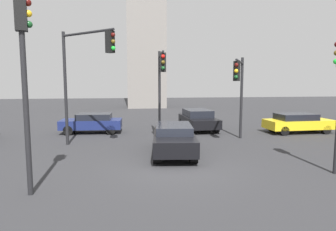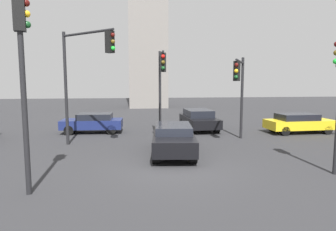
{
  "view_description": "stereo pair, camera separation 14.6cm",
  "coord_description": "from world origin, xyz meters",
  "px_view_note": "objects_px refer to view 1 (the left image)",
  "views": [
    {
      "loc": [
        -1.87,
        -11.25,
        3.42
      ],
      "look_at": [
        0.24,
        4.09,
        1.61
      ],
      "focal_mm": 31.37,
      "sensor_mm": 36.0,
      "label": 1
    },
    {
      "loc": [
        -1.72,
        -11.27,
        3.42
      ],
      "look_at": [
        0.24,
        4.09,
        1.61
      ],
      "focal_mm": 31.37,
      "sensor_mm": 36.0,
      "label": 2
    }
  ],
  "objects_px": {
    "traffic_light_2": "(24,60)",
    "car_2": "(298,122)",
    "car_3": "(198,119)",
    "traffic_light_0": "(161,77)",
    "car_4": "(92,123)",
    "car_5": "(174,138)",
    "traffic_light_3": "(85,64)",
    "traffic_light_1": "(239,82)"
  },
  "relations": [
    {
      "from": "car_2",
      "to": "car_4",
      "type": "xyz_separation_m",
      "value": [
        -13.6,
        1.81,
        0.01
      ]
    },
    {
      "from": "traffic_light_0",
      "to": "car_2",
      "type": "bearing_deg",
      "value": 99.14
    },
    {
      "from": "traffic_light_1",
      "to": "traffic_light_3",
      "type": "distance_m",
      "value": 8.25
    },
    {
      "from": "traffic_light_3",
      "to": "car_4",
      "type": "height_order",
      "value": "traffic_light_3"
    },
    {
      "from": "traffic_light_1",
      "to": "traffic_light_2",
      "type": "xyz_separation_m",
      "value": [
        -9.04,
        -6.45,
        0.66
      ]
    },
    {
      "from": "traffic_light_2",
      "to": "car_3",
      "type": "relative_size",
      "value": 1.26
    },
    {
      "from": "traffic_light_2",
      "to": "car_5",
      "type": "distance_m",
      "value": 7.45
    },
    {
      "from": "car_3",
      "to": "car_4",
      "type": "distance_m",
      "value": 7.35
    },
    {
      "from": "traffic_light_0",
      "to": "car_2",
      "type": "height_order",
      "value": "traffic_light_0"
    },
    {
      "from": "car_4",
      "to": "car_2",
      "type": "bearing_deg",
      "value": 174.95
    },
    {
      "from": "traffic_light_1",
      "to": "traffic_light_3",
      "type": "height_order",
      "value": "traffic_light_3"
    },
    {
      "from": "traffic_light_2",
      "to": "car_5",
      "type": "bearing_deg",
      "value": 26.67
    },
    {
      "from": "car_2",
      "to": "car_4",
      "type": "distance_m",
      "value": 13.72
    },
    {
      "from": "traffic_light_0",
      "to": "traffic_light_1",
      "type": "xyz_separation_m",
      "value": [
        4.17,
        -1.36,
        -0.32
      ]
    },
    {
      "from": "traffic_light_0",
      "to": "car_4",
      "type": "bearing_deg",
      "value": -122.13
    },
    {
      "from": "traffic_light_3",
      "to": "car_4",
      "type": "distance_m",
      "value": 5.84
    },
    {
      "from": "traffic_light_2",
      "to": "car_3",
      "type": "height_order",
      "value": "traffic_light_2"
    },
    {
      "from": "traffic_light_0",
      "to": "car_3",
      "type": "xyz_separation_m",
      "value": [
        3.05,
        3.43,
        -2.95
      ]
    },
    {
      "from": "traffic_light_3",
      "to": "car_3",
      "type": "xyz_separation_m",
      "value": [
        7.06,
        5.1,
        -3.54
      ]
    },
    {
      "from": "car_3",
      "to": "traffic_light_0",
      "type": "bearing_deg",
      "value": -43.19
    },
    {
      "from": "traffic_light_3",
      "to": "car_3",
      "type": "distance_m",
      "value": 9.4
    },
    {
      "from": "car_5",
      "to": "traffic_light_3",
      "type": "bearing_deg",
      "value": -106.43
    },
    {
      "from": "car_2",
      "to": "car_5",
      "type": "bearing_deg",
      "value": -155.22
    },
    {
      "from": "traffic_light_1",
      "to": "car_4",
      "type": "distance_m",
      "value": 9.86
    },
    {
      "from": "car_3",
      "to": "car_5",
      "type": "bearing_deg",
      "value": -24.01
    },
    {
      "from": "car_4",
      "to": "car_5",
      "type": "distance_m",
      "value": 7.82
    },
    {
      "from": "car_3",
      "to": "car_5",
      "type": "relative_size",
      "value": 0.99
    },
    {
      "from": "traffic_light_1",
      "to": "car_5",
      "type": "bearing_deg",
      "value": -34.61
    },
    {
      "from": "car_4",
      "to": "car_5",
      "type": "relative_size",
      "value": 0.85
    },
    {
      "from": "traffic_light_2",
      "to": "car_2",
      "type": "height_order",
      "value": "traffic_light_2"
    },
    {
      "from": "traffic_light_1",
      "to": "car_4",
      "type": "relative_size",
      "value": 1.2
    },
    {
      "from": "traffic_light_3",
      "to": "car_4",
      "type": "bearing_deg",
      "value": 134.8
    },
    {
      "from": "traffic_light_0",
      "to": "car_5",
      "type": "height_order",
      "value": "traffic_light_0"
    },
    {
      "from": "traffic_light_0",
      "to": "car_5",
      "type": "relative_size",
      "value": 1.11
    },
    {
      "from": "traffic_light_3",
      "to": "car_2",
      "type": "bearing_deg",
      "value": 53.21
    },
    {
      "from": "traffic_light_0",
      "to": "car_4",
      "type": "xyz_separation_m",
      "value": [
        -4.29,
        2.93,
        -2.99
      ]
    },
    {
      "from": "traffic_light_0",
      "to": "car_3",
      "type": "height_order",
      "value": "traffic_light_0"
    },
    {
      "from": "traffic_light_0",
      "to": "traffic_light_2",
      "type": "relative_size",
      "value": 0.9
    },
    {
      "from": "car_3",
      "to": "car_5",
      "type": "xyz_separation_m",
      "value": [
        -2.84,
        -6.89,
        0.02
      ]
    },
    {
      "from": "traffic_light_3",
      "to": "car_3",
      "type": "relative_size",
      "value": 1.29
    },
    {
      "from": "car_5",
      "to": "car_4",
      "type": "bearing_deg",
      "value": -138.32
    },
    {
      "from": "car_5",
      "to": "traffic_light_0",
      "type": "bearing_deg",
      "value": -170.03
    }
  ]
}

